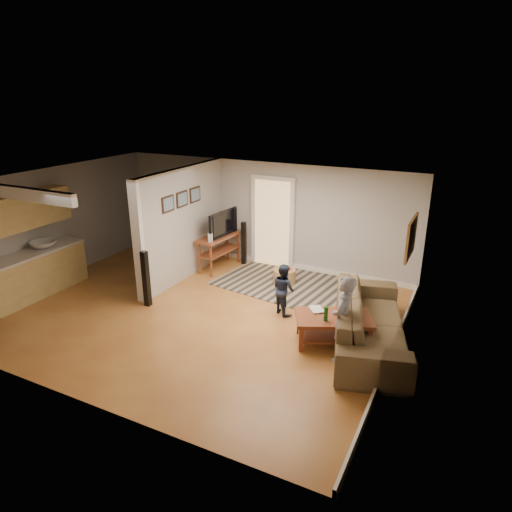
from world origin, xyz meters
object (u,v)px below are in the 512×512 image
at_px(child, 340,358).
at_px(sofa, 368,343).
at_px(speaker_left, 146,279).
at_px(speaker_right, 244,243).
at_px(toy_basket, 284,275).
at_px(coffee_table, 334,322).
at_px(toddler, 283,313).
at_px(tv_console, 220,239).

bearing_deg(child, sofa, 155.37).
height_order(speaker_left, child, speaker_left).
xyz_separation_m(speaker_right, child, (3.36, -3.05, -0.54)).
xyz_separation_m(speaker_left, toy_basket, (2.01, 2.24, -0.39)).
height_order(coffee_table, toy_basket, coffee_table).
bearing_deg(speaker_right, toddler, -54.48).
relative_size(coffee_table, speaker_left, 1.27).
xyz_separation_m(tv_console, toy_basket, (1.74, -0.15, -0.57)).
xyz_separation_m(sofa, coffee_table, (-0.55, -0.22, 0.39)).
relative_size(speaker_right, toddler, 1.07).
relative_size(coffee_table, toy_basket, 2.91).
bearing_deg(speaker_left, child, -3.48).
bearing_deg(tv_console, speaker_left, -91.28).
height_order(coffee_table, speaker_right, speaker_right).
bearing_deg(speaker_right, coffee_table, -48.30).
height_order(speaker_left, speaker_right, speaker_left).
bearing_deg(speaker_right, toy_basket, -34.09).
relative_size(coffee_table, child, 1.02).
distance_m(speaker_left, speaker_right, 2.97).
relative_size(toy_basket, toddler, 0.50).
bearing_deg(toy_basket, speaker_right, 154.13).
bearing_deg(coffee_table, toy_basket, 131.75).
distance_m(toy_basket, toddler, 1.45).
bearing_deg(speaker_left, sofa, 5.43).
relative_size(sofa, toy_basket, 5.74).
height_order(child, toddler, child).
xyz_separation_m(coffee_table, child, (0.25, -0.44, -0.39)).
bearing_deg(coffee_table, speaker_left, -175.66).
bearing_deg(speaker_right, sofa, -41.42).
relative_size(sofa, speaker_right, 2.67).
distance_m(sofa, toy_basket, 2.88).
bearing_deg(sofa, toddler, 61.23).
bearing_deg(tv_console, toy_basket, -0.01).
relative_size(sofa, tv_console, 2.12).
relative_size(speaker_left, toy_basket, 2.30).
bearing_deg(toy_basket, sofa, -37.06).
xyz_separation_m(sofa, child, (-0.30, -0.66, 0.00)).
bearing_deg(speaker_left, coffee_table, 3.05).
height_order(coffee_table, speaker_left, speaker_left).
xyz_separation_m(toy_basket, child, (1.99, -2.39, -0.18)).
bearing_deg(toy_basket, speaker_left, -131.90).
height_order(sofa, toy_basket, toy_basket).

